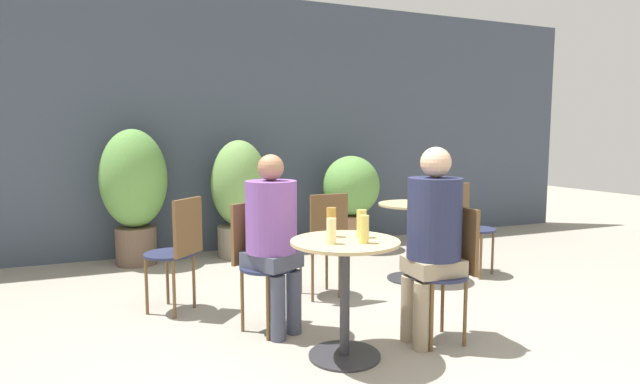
{
  "coord_description": "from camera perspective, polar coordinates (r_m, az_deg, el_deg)",
  "views": [
    {
      "loc": [
        -1.25,
        -2.53,
        1.33
      ],
      "look_at": [
        -0.01,
        0.53,
        0.98
      ],
      "focal_mm": 28.0,
      "sensor_mm": 36.0,
      "label": 1
    }
  ],
  "objects": [
    {
      "name": "beer_glass_2",
      "position": [
        2.91,
        5.05,
        -4.26
      ],
      "size": [
        0.06,
        0.06,
        0.16
      ],
      "color": "#DBC65B",
      "rests_on": "cafe_table_near"
    },
    {
      "name": "beer_glass_0",
      "position": [
        3.08,
        1.3,
        -3.46
      ],
      "size": [
        0.06,
        0.06,
        0.18
      ],
      "color": "#B28433",
      "rests_on": "cafe_table_near"
    },
    {
      "name": "potted_plant_0",
      "position": [
        5.58,
        -20.49,
        0.53
      ],
      "size": [
        0.68,
        0.68,
        1.43
      ],
      "color": "brown",
      "rests_on": "ground_plane"
    },
    {
      "name": "beer_glass_1",
      "position": [
        2.88,
        1.3,
        -4.49
      ],
      "size": [
        0.06,
        0.06,
        0.15
      ],
      "color": "beige",
      "rests_on": "cafe_table_near"
    },
    {
      "name": "cafe_table_near",
      "position": [
        3.05,
        2.87,
        -9.57
      ],
      "size": [
        0.66,
        0.66,
        0.73
      ],
      "color": "#2D2D33",
      "rests_on": "ground_plane"
    },
    {
      "name": "bistro_chair_0",
      "position": [
        3.4,
        14.65,
        -7.59
      ],
      "size": [
        0.38,
        0.38,
        0.89
      ],
      "rotation": [
        0.0,
        0.0,
        -1.6
      ],
      "color": "#232847",
      "rests_on": "ground_plane"
    },
    {
      "name": "storefront_wall",
      "position": [
        6.04,
        -10.26,
        7.65
      ],
      "size": [
        10.0,
        0.06,
        3.0
      ],
      "color": "#3D4756",
      "rests_on": "ground_plane"
    },
    {
      "name": "bistro_chair_2",
      "position": [
        3.95,
        -15.81,
        -5.72
      ],
      "size": [
        0.44,
        0.44,
        0.89
      ],
      "rotation": [
        0.0,
        0.0,
        3.97
      ],
      "color": "#232847",
      "rests_on": "ground_plane"
    },
    {
      "name": "seated_person_0",
      "position": [
        3.28,
        12.71,
        -4.15
      ],
      "size": [
        0.36,
        0.35,
        1.28
      ],
      "rotation": [
        0.0,
        0.0,
        4.69
      ],
      "color": "gray",
      "rests_on": "ground_plane"
    },
    {
      "name": "bistro_chair_3",
      "position": [
        4.13,
        0.51,
        -4.98
      ],
      "size": [
        0.38,
        0.39,
        0.89
      ],
      "rotation": [
        0.0,
        0.0,
        3.2
      ],
      "color": "#232847",
      "rests_on": "ground_plane"
    },
    {
      "name": "ground_plane",
      "position": [
        3.12,
        3.97,
        -19.13
      ],
      "size": [
        20.0,
        20.0,
        0.0
      ],
      "primitive_type": "plane",
      "color": "gray"
    },
    {
      "name": "potted_plant_2",
      "position": [
        5.99,
        3.57,
        -0.23
      ],
      "size": [
        0.68,
        0.68,
        1.12
      ],
      "color": "#93664C",
      "rests_on": "ground_plane"
    },
    {
      "name": "bistro_chair_4",
      "position": [
        5.13,
        16.49,
        -3.03
      ],
      "size": [
        0.42,
        0.43,
        0.89
      ],
      "rotation": [
        0.0,
        0.0,
        0.42
      ],
      "color": "#232847",
      "rests_on": "ground_plane"
    },
    {
      "name": "potted_plant_1",
      "position": [
        5.67,
        -9.18,
        -0.27
      ],
      "size": [
        0.63,
        0.63,
        1.31
      ],
      "color": "slate",
      "rests_on": "ground_plane"
    },
    {
      "name": "beer_glass_3",
      "position": [
        3.07,
        4.77,
        -3.62
      ],
      "size": [
        0.06,
        0.06,
        0.17
      ],
      "color": "#DBC65B",
      "rests_on": "cafe_table_near"
    },
    {
      "name": "cafe_table_far",
      "position": [
        4.78,
        10.4,
        -4.09
      ],
      "size": [
        0.62,
        0.62,
        0.73
      ],
      "color": "#2D2D33",
      "rests_on": "ground_plane"
    },
    {
      "name": "seated_person_1",
      "position": [
        3.39,
        -5.4,
        -4.18
      ],
      "size": [
        0.42,
        0.43,
        1.23
      ],
      "rotation": [
        0.0,
        0.0,
        0.5
      ],
      "color": "#42475B",
      "rests_on": "ground_plane"
    },
    {
      "name": "bistro_chair_1",
      "position": [
        3.53,
        -7.04,
        -6.94
      ],
      "size": [
        0.43,
        0.44,
        0.89
      ],
      "rotation": [
        0.0,
        0.0,
        0.5
      ],
      "color": "#232847",
      "rests_on": "ground_plane"
    }
  ]
}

